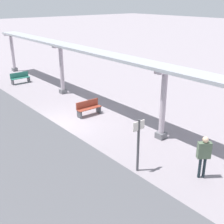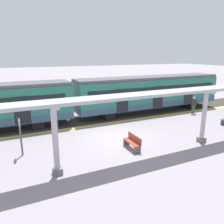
% 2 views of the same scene
% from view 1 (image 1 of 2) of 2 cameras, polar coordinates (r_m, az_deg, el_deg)
% --- Properties ---
extents(ground_plane, '(176.00, 176.00, 0.00)m').
position_cam_1_polar(ground_plane, '(16.12, -10.14, -2.39)').
color(ground_plane, gray).
extents(tactile_edge_strip, '(0.35, 34.73, 0.01)m').
position_cam_1_polar(tactile_edge_strip, '(14.99, -21.10, -5.46)').
color(tactile_edge_strip, yellow).
rests_on(tactile_edge_strip, ground).
extents(canopy_pillar_second, '(1.10, 0.44, 3.40)m').
position_cam_1_polar(canopy_pillar_second, '(13.91, 9.93, 1.38)').
color(canopy_pillar_second, slate).
rests_on(canopy_pillar_second, ground).
extents(canopy_pillar_third, '(1.10, 0.44, 3.40)m').
position_cam_1_polar(canopy_pillar_third, '(20.94, -9.79, 8.15)').
color(canopy_pillar_third, slate).
rests_on(canopy_pillar_third, ground).
extents(canopy_pillar_fourth, '(1.10, 0.44, 3.40)m').
position_cam_1_polar(canopy_pillar_fourth, '(28.86, -18.84, 10.93)').
color(canopy_pillar_fourth, slate).
rests_on(canopy_pillar_fourth, ground).
extents(canopy_beam, '(1.20, 27.77, 0.16)m').
position_cam_1_polar(canopy_beam, '(16.81, -2.11, 11.34)').
color(canopy_beam, '#A8AAB2').
rests_on(canopy_beam, canopy_pillar_nearest).
extents(bench_near_end, '(1.51, 0.46, 0.86)m').
position_cam_1_polar(bench_near_end, '(17.05, -4.62, 0.84)').
color(bench_near_end, '#953C2A').
rests_on(bench_near_end, ground).
extents(bench_mid_platform, '(1.50, 0.46, 0.86)m').
position_cam_1_polar(bench_mid_platform, '(24.67, -17.52, 6.40)').
color(bench_mid_platform, '#2A7161').
rests_on(bench_mid_platform, ground).
extents(platform_info_sign, '(0.56, 0.10, 2.20)m').
position_cam_1_polar(platform_info_sign, '(11.24, 5.16, -5.57)').
color(platform_info_sign, '#4C4C51').
rests_on(platform_info_sign, ground).
extents(passenger_by_the_benches, '(0.53, 0.47, 1.72)m').
position_cam_1_polar(passenger_by_the_benches, '(11.42, 17.50, -7.55)').
color(passenger_by_the_benches, '#1B2930').
rests_on(passenger_by_the_benches, ground).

